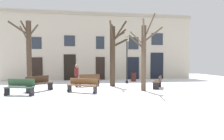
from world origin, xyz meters
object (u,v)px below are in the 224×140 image
litter_bin (134,77)px  bench_back_to_back_left (39,83)px  tree_left_of_center (28,52)px  bench_near_center_tree (158,82)px  person_strolling (76,74)px  streetlamp (127,55)px  bench_back_to_back_right (89,80)px  tree_near_facade (113,53)px  bench_far_corner (20,87)px  bench_facing_shops (82,85)px  tree_right_of_center (144,55)px

litter_bin → bench_back_to_back_left: (-7.35, -4.82, 0.06)m
tree_left_of_center → bench_near_center_tree: (8.74, -1.47, -2.04)m
bench_near_center_tree → tree_left_of_center: bearing=-70.5°
bench_back_to_back_left → person_strolling: 2.88m
streetlamp → bench_back_to_back_right: streetlamp is taller
tree_near_facade → person_strolling: (-2.69, 0.08, -1.57)m
bench_back_to_back_right → litter_bin: bearing=-158.1°
litter_bin → bench_back_to_back_right: bearing=-144.6°
bench_far_corner → bench_facing_shops: bench_far_corner is taller
bench_facing_shops → bench_back_to_back_right: 2.91m
tree_near_facade → tree_right_of_center: bearing=-60.4°
bench_far_corner → bench_back_to_back_right: bearing=53.7°
tree_right_of_center → bench_far_corner: tree_right_of_center is taller
bench_facing_shops → bench_near_center_tree: (5.14, 1.11, -0.00)m
bench_back_to_back_right → tree_right_of_center: bearing=126.3°
bench_far_corner → person_strolling: person_strolling is taller
tree_right_of_center → bench_near_center_tree: (1.36, 1.00, -1.82)m
tree_near_facade → bench_facing_shops: bearing=-130.5°
tree_near_facade → bench_near_center_tree: bearing=-29.3°
litter_bin → person_strolling: size_ratio=0.52×
tree_left_of_center → bench_far_corner: 3.60m
tree_left_of_center → tree_near_facade: bearing=1.2°
tree_right_of_center → streetlamp: tree_right_of_center is taller
litter_bin → bench_near_center_tree: 4.74m
tree_right_of_center → bench_far_corner: bearing=-176.1°
tree_left_of_center → litter_bin: (8.33, 3.25, -2.06)m
tree_left_of_center → bench_back_to_back_left: (0.97, -1.57, -1.99)m
tree_right_of_center → bench_back_to_back_right: bearing=139.7°
bench_facing_shops → person_strolling: bearing=129.7°
streetlamp → bench_facing_shops: bearing=-130.5°
bench_far_corner → bench_facing_shops: bearing=20.4°
tree_left_of_center → bench_near_center_tree: bearing=-9.5°
bench_back_to_back_right → bench_near_center_tree: bench_back_to_back_right is taller
tree_left_of_center → streetlamp: tree_left_of_center is taller
bench_far_corner → litter_bin: bearing=51.5°
bench_far_corner → bench_near_center_tree: 8.64m
litter_bin → bench_back_to_back_right: size_ratio=0.52×
tree_near_facade → bench_back_to_back_right: 2.68m
bench_back_to_back_left → person_strolling: size_ratio=1.05×
bench_facing_shops → bench_back_to_back_right: size_ratio=1.13×
tree_left_of_center → streetlamp: bearing=13.8°
tree_near_facade → bench_back_to_back_right: size_ratio=2.95×
bench_facing_shops → bench_near_center_tree: size_ratio=1.15×
litter_bin → bench_far_corner: bench_far_corner is taller
tree_near_facade → bench_far_corner: bearing=-151.4°
bench_back_to_back_right → person_strolling: 1.02m
tree_near_facade → bench_facing_shops: tree_near_facade is taller
tree_right_of_center → litter_bin: 6.08m
litter_bin → tree_right_of_center: bearing=-99.5°
bench_facing_shops → litter_bin: bearing=82.8°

